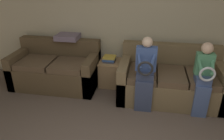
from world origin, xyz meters
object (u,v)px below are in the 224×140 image
Objects in this scene: couch_side at (56,70)px; throw_pillow at (68,36)px; couch_main at (170,81)px; book_stack at (109,59)px; child_right_seated at (204,76)px; side_shelf at (110,72)px; child_left_seated at (145,72)px.

couch_side is 3.74× the size of throw_pillow.
book_stack is at bearing 166.78° from couch_main.
side_shelf is (-1.64, 0.70, -0.41)m from child_right_seated.
side_shelf is (1.08, 0.19, -0.07)m from couch_side.
child_right_seated is 1.83m from side_shelf.
couch_side is at bearing 169.37° from child_right_seated.
child_right_seated is (0.46, -0.42, 0.34)m from couch_main.
couch_main is 2.19m from throw_pillow.
couch_main is 0.71m from child_right_seated.
child_left_seated is 1.03× the size of child_right_seated.
book_stack is (1.07, 0.19, 0.24)m from couch_side.
couch_side is 1.37× the size of child_left_seated.
couch_side is 0.73m from throw_pillow.
throw_pillow is at bearing 152.99° from child_left_seated.
book_stack reaches higher than side_shelf.
child_left_seated reaches higher than couch_side.
book_stack is (-0.73, 0.70, -0.10)m from child_left_seated.
couch_main is 4.07× the size of throw_pillow.
couch_main is at bearing -10.85° from throw_pillow.
book_stack is 0.96m from throw_pillow.
side_shelf is at bearing 166.68° from couch_main.
couch_main is at bearing 137.13° from child_right_seated.
side_shelf is 1.79× the size of book_stack.
throw_pillow reaches higher than side_shelf.
couch_side is 1.12m from book_stack.
couch_side is at bearing -122.94° from throw_pillow.
side_shelf is 1.13m from throw_pillow.
couch_side is 1.10m from side_shelf.
couch_main is 6.37× the size of book_stack.
book_stack is at bearing -7.56° from throw_pillow.
couch_side is 1.91m from child_left_seated.
book_stack is at bearing 136.22° from child_left_seated.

